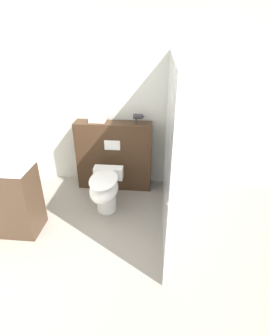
# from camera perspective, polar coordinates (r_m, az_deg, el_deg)

# --- Properties ---
(ground_plane) EXTENTS (12.00, 12.00, 0.00)m
(ground_plane) POSITION_cam_1_polar(r_m,az_deg,el_deg) (2.70, -7.19, -25.33)
(ground_plane) COLOR gray
(wall_back) EXTENTS (8.00, 0.06, 2.50)m
(wall_back) POSITION_cam_1_polar(r_m,az_deg,el_deg) (3.80, -1.67, 14.15)
(wall_back) COLOR silver
(wall_back) RESTS_ON ground_plane
(partition_panel) EXTENTS (1.09, 0.26, 1.02)m
(partition_panel) POSITION_cam_1_polar(r_m,az_deg,el_deg) (3.87, -4.42, 2.66)
(partition_panel) COLOR #3D2819
(partition_panel) RESTS_ON ground_plane
(shower_glass) EXTENTS (0.04, 1.94, 1.94)m
(shower_glass) POSITION_cam_1_polar(r_m,az_deg,el_deg) (2.91, 7.13, 3.68)
(shower_glass) COLOR silver
(shower_glass) RESTS_ON ground_plane
(toilet) EXTENTS (0.39, 0.67, 0.54)m
(toilet) POSITION_cam_1_polar(r_m,az_deg,el_deg) (3.38, -6.41, -4.62)
(toilet) COLOR white
(toilet) RESTS_ON ground_plane
(sink_vanity) EXTENTS (0.59, 0.41, 1.09)m
(sink_vanity) POSITION_cam_1_polar(r_m,az_deg,el_deg) (3.31, -25.38, -5.56)
(sink_vanity) COLOR #473323
(sink_vanity) RESTS_ON ground_plane
(hair_drier) EXTENTS (0.15, 0.07, 0.13)m
(hair_drier) POSITION_cam_1_polar(r_m,az_deg,el_deg) (3.61, 0.88, 11.10)
(hair_drier) COLOR #2D2D33
(hair_drier) RESTS_ON partition_panel
(folded_towel) EXTENTS (0.22, 0.14, 0.05)m
(folded_towel) POSITION_cam_1_polar(r_m,az_deg,el_deg) (3.73, -8.12, 10.30)
(folded_towel) COLOR white
(folded_towel) RESTS_ON partition_panel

